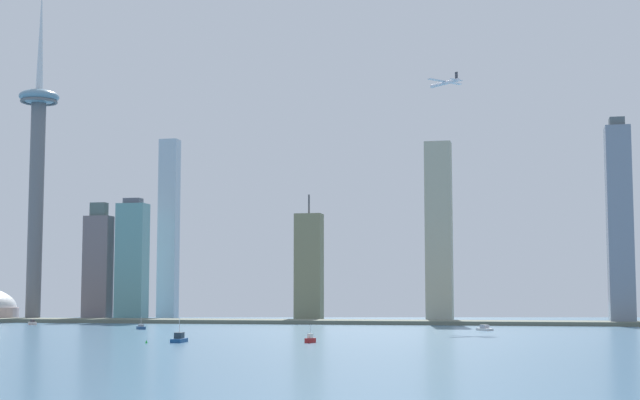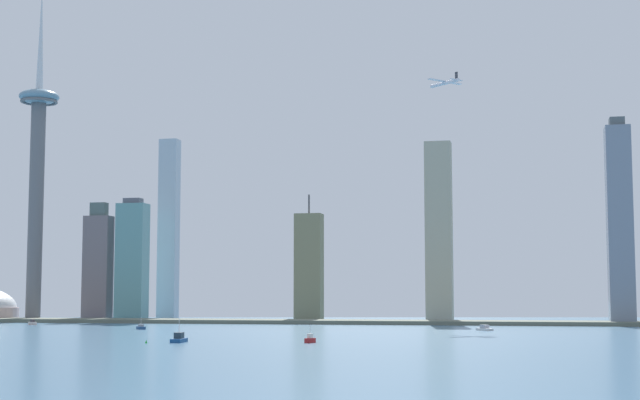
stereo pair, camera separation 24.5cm
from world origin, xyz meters
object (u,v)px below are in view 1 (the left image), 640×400
Objects in this scene: skyscraper_5 at (169,229)px; airplane at (445,83)px; skyscraper_1 at (309,267)px; boat_1 at (484,328)px; boat_6 at (310,339)px; boat_4 at (179,339)px; skyscraper_0 at (132,261)px; skyscraper_7 at (620,223)px; skyscraper_3 at (439,232)px; boat_3 at (32,323)px; channel_buoy_0 at (146,342)px; boat_7 at (141,327)px; observation_tower at (37,158)px; skyscraper_2 at (98,266)px.

skyscraper_5 is 309.69m from airplane.
skyscraper_1 is 267.50m from boat_1.
boat_6 is at bearing -76.97° from skyscraper_1.
skyscraper_1 is 401.76m from boat_4.
skyscraper_1 is at bearing 13.29° from skyscraper_0.
skyscraper_0 is 412.72m from skyscraper_7.
skyscraper_7 is at bearing -18.99° from skyscraper_3.
boat_3 is 352.67m from boat_6.
skyscraper_3 is at bearing -11.91° from skyscraper_1.
skyscraper_1 reaches higher than skyscraper_0.
boat_6 reaches higher than boat_1.
boat_4 is (28.20, -398.16, -45.62)m from skyscraper_1.
boat_1 is 343.48m from boat_3.
boat_3 is 315.41m from channel_buoy_0.
channel_buoy_0 is at bearing -104.71° from skyscraper_3.
airplane is at bearing 54.19° from boat_3.
boat_7 is at bearing -130.49° from skyscraper_3.
skyscraper_2 is (52.23, 17.49, -95.47)m from observation_tower.
boat_3 is at bearing -103.24° from skyscraper_5.
boat_1 is 1.94× the size of boat_6.
boat_6 reaches higher than boat_7.
skyscraper_2 is at bearing 118.23° from channel_buoy_0.
channel_buoy_0 is at bearing -54.63° from observation_tower.
boat_1 is (346.60, -171.51, -47.42)m from skyscraper_2.
skyscraper_5 is at bearing 167.68° from skyscraper_7.
skyscraper_2 is at bearing -168.94° from skyscraper_1.
airplane is at bearing -8.22° from observation_tower.
boat_3 reaches higher than boat_1.
channel_buoy_0 is (-146.13, -201.93, -0.56)m from boat_1.
skyscraper_7 is at bearing -4.82° from skyscraper_2.
skyscraper_5 is (99.45, 66.55, -60.23)m from observation_tower.
skyscraper_5 is 15.85× the size of boat_3.
skyscraper_0 is at bearing 27.27° from airplane.
observation_tower is at bearing -161.49° from skyscraper_2.
skyscraper_1 is at bearing 11.06° from skyscraper_2.
skyscraper_5 is at bearing 73.07° from skyscraper_0.
skyscraper_1 is 0.67× the size of skyscraper_5.
skyscraper_0 is 407.75m from boat_4.
skyscraper_0 is 270.32m from skyscraper_3.
airplane is at bearing 153.53° from boat_4.
observation_tower is 289.04m from boat_7.
boat_6 is 76.49m from channel_buoy_0.
channel_buoy_0 is at bearing 170.70° from boat_7.
observation_tower is at bearing -168.22° from skyscraper_0.
boat_4 is (264.62, -344.66, -142.51)m from observation_tower.
skyscraper_0 is at bearing 122.44° from boat_3.
skyscraper_7 is (395.42, -86.37, -7.35)m from skyscraper_5.
observation_tower reaches higher than boat_7.
boat_1 is at bearing -76.12° from skyscraper_3.
skyscraper_5 reaches higher than boat_1.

